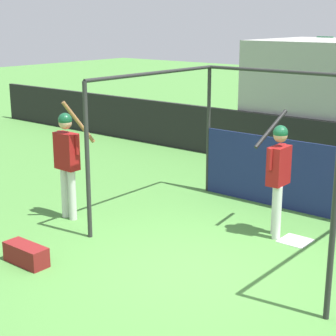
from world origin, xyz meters
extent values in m
plane|color=#477F38|center=(0.00, 0.00, 0.00)|extent=(60.00, 60.00, 0.00)
cube|color=#1E6B3D|center=(-2.20, 6.13, 1.23)|extent=(0.45, 0.40, 0.10)
cube|color=#1E6B3D|center=(-2.20, 6.31, 1.46)|extent=(0.45, 0.06, 0.40)
cube|color=#1E6B3D|center=(-1.65, 6.13, 1.23)|extent=(0.45, 0.40, 0.10)
cube|color=#1E6B3D|center=(-1.65, 6.31, 1.46)|extent=(0.45, 0.06, 0.40)
cube|color=#1E6B3D|center=(-1.10, 6.13, 1.23)|extent=(0.45, 0.40, 0.10)
cube|color=#1E6B3D|center=(-1.10, 6.31, 1.46)|extent=(0.45, 0.06, 0.40)
cube|color=#1E6B3D|center=(-2.20, 6.93, 1.63)|extent=(0.45, 0.40, 0.10)
cube|color=#1E6B3D|center=(-2.20, 7.11, 1.86)|extent=(0.45, 0.06, 0.40)
cube|color=#1E6B3D|center=(-1.65, 6.93, 1.63)|extent=(0.45, 0.40, 0.10)
cube|color=#1E6B3D|center=(-1.65, 7.11, 1.86)|extent=(0.45, 0.06, 0.40)
cube|color=#1E6B3D|center=(-1.10, 6.93, 1.63)|extent=(0.45, 0.40, 0.10)
cube|color=#1E6B3D|center=(-2.20, 7.73, 2.03)|extent=(0.45, 0.40, 0.10)
cube|color=#1E6B3D|center=(-2.20, 7.91, 2.26)|extent=(0.45, 0.06, 0.40)
cube|color=#1E6B3D|center=(-1.65, 7.73, 2.03)|extent=(0.45, 0.40, 0.10)
cube|color=#1E6B3D|center=(-1.65, 7.91, 2.26)|extent=(0.45, 0.06, 0.40)
cube|color=#1E6B3D|center=(-2.20, 8.53, 2.43)|extent=(0.45, 0.40, 0.10)
cube|color=#1E6B3D|center=(-2.20, 8.71, 2.66)|extent=(0.45, 0.06, 0.40)
cylinder|color=#282828|center=(-1.95, -0.13, 1.22)|extent=(0.07, 0.07, 2.44)
cylinder|color=#282828|center=(1.98, -0.13, 1.22)|extent=(0.07, 0.07, 2.44)
cylinder|color=#282828|center=(-1.95, 3.06, 1.22)|extent=(0.07, 0.07, 2.44)
cylinder|color=#282828|center=(-1.95, 1.47, 2.44)|extent=(0.06, 3.18, 0.06)
cylinder|color=#282828|center=(0.02, 3.06, 2.44)|extent=(3.93, 0.06, 0.06)
cube|color=navy|center=(0.02, 3.04, 0.64)|extent=(3.86, 0.03, 1.27)
cube|color=white|center=(0.65, 1.75, 0.01)|extent=(0.44, 0.44, 0.02)
cylinder|color=silver|center=(0.36, 1.65, 0.43)|extent=(0.13, 0.13, 0.85)
cylinder|color=silver|center=(0.24, 1.84, 0.43)|extent=(0.13, 0.13, 0.85)
cube|color=maroon|center=(0.30, 1.75, 1.15)|extent=(0.22, 0.41, 0.60)
sphere|color=#A37556|center=(0.30, 1.75, 1.62)|extent=(0.21, 0.21, 0.21)
sphere|color=#144C2D|center=(0.30, 1.75, 1.67)|extent=(0.22, 0.22, 0.22)
cylinder|color=maroon|center=(0.26, 1.53, 1.29)|extent=(0.07, 0.07, 0.33)
cylinder|color=maroon|center=(0.25, 1.96, 1.29)|extent=(0.07, 0.07, 0.33)
cylinder|color=black|center=(0.00, 1.99, 1.65)|extent=(0.18, 0.74, 0.54)
sphere|color=black|center=(0.34, 1.93, 1.40)|extent=(0.08, 0.08, 0.08)
cylinder|color=silver|center=(-2.95, 0.24, 0.44)|extent=(0.14, 0.14, 0.88)
cylinder|color=silver|center=(-2.76, 0.24, 0.44)|extent=(0.14, 0.14, 0.88)
cube|color=maroon|center=(-2.85, 0.24, 1.19)|extent=(0.44, 0.24, 0.62)
sphere|color=tan|center=(-2.85, 0.24, 1.67)|extent=(0.22, 0.22, 0.22)
sphere|color=#144C2D|center=(-2.85, 0.24, 1.71)|extent=(0.23, 0.23, 0.23)
cylinder|color=maroon|center=(-3.08, 0.29, 1.33)|extent=(0.07, 0.07, 0.34)
cylinder|color=maroon|center=(-2.62, 0.27, 1.33)|extent=(0.07, 0.07, 0.34)
cylinder|color=brown|center=(-2.51, 0.23, 1.72)|extent=(0.30, 0.49, 0.71)
sphere|color=brown|center=(-2.72, 0.33, 1.38)|extent=(0.08, 0.08, 0.08)
cube|color=maroon|center=(-1.90, -1.38, 0.14)|extent=(0.70, 0.28, 0.28)
camera|label=1|loc=(4.23, -5.75, 3.34)|focal=60.00mm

